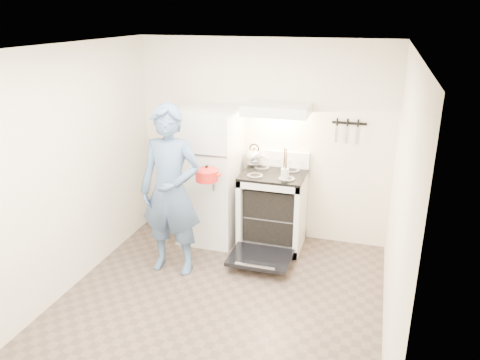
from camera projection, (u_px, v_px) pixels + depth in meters
name	position (u px, v px, depth m)	size (l,w,h in m)	color
floor	(216.00, 307.00, 4.67)	(3.60, 3.60, 0.00)	brown
back_wall	(262.00, 141.00, 5.86)	(3.20, 0.02, 2.50)	beige
refrigerator	(210.00, 175.00, 5.84)	(0.70, 0.70, 1.70)	silver
stove_body	(273.00, 211.00, 5.77)	(0.76, 0.65, 0.92)	silver
cooktop	(274.00, 174.00, 5.61)	(0.76, 0.65, 0.03)	black
backsplash	(279.00, 159.00, 5.83)	(0.76, 0.07, 0.20)	silver
oven_door	(260.00, 258.00, 5.35)	(0.70, 0.54, 0.04)	black
oven_rack	(273.00, 212.00, 5.78)	(0.60, 0.52, 0.01)	slate
range_hood	(277.00, 109.00, 5.41)	(0.76, 0.50, 0.12)	silver
knife_strip	(349.00, 123.00, 5.46)	(0.40, 0.02, 0.03)	black
pizza_stone	(266.00, 208.00, 5.85)	(0.36, 0.36, 0.02)	#896349
tea_kettle	(254.00, 155.00, 5.82)	(0.24, 0.19, 0.29)	silver
utensil_jar	(285.00, 174.00, 5.29)	(0.09, 0.09, 0.13)	silver
person	(171.00, 191.00, 5.06)	(0.69, 0.45, 1.90)	#3A5377
dutch_oven	(207.00, 175.00, 5.21)	(0.32, 0.25, 0.22)	red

